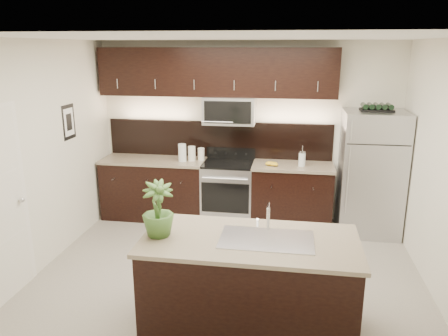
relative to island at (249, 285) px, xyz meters
name	(u,v)px	position (x,y,z in m)	size (l,w,h in m)	color
ground	(228,276)	(-0.34, 0.94, -0.47)	(4.50, 4.50, 0.00)	gray
room_walls	(217,135)	(-0.45, 0.91, 1.22)	(4.52, 4.02, 2.71)	silver
counter_run	(215,191)	(-0.80, 2.63, 0.00)	(3.51, 0.65, 0.94)	black
upper_fixtures	(218,80)	(-0.77, 2.78, 1.67)	(3.49, 0.40, 1.66)	black
island	(249,285)	(0.00, 0.00, 0.00)	(1.96, 0.96, 0.94)	black
sink_faucet	(267,238)	(0.15, 0.01, 0.48)	(0.84, 0.50, 0.28)	silver
refrigerator	(371,173)	(1.46, 2.57, 0.41)	(0.85, 0.77, 1.76)	#B2B2B7
wine_rack	(377,108)	(1.46, 2.57, 1.34)	(0.43, 0.27, 0.10)	black
plant	(158,209)	(-0.83, -0.06, 0.72)	(0.29, 0.29, 0.51)	#395D25
canisters	(189,153)	(-1.18, 2.62, 0.58)	(0.38, 0.21, 0.26)	silver
french_press	(302,159)	(0.49, 2.58, 0.58)	(0.10, 0.10, 0.30)	silver
bananas	(269,163)	(0.02, 2.55, 0.50)	(0.19, 0.15, 0.06)	gold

